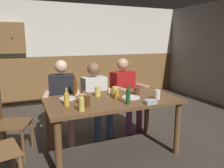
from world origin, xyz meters
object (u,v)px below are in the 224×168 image
object	(u,v)px
table_candle	(109,90)
plate_0	(131,97)
person_0	(62,97)
bottle_1	(67,99)
dining_table	(112,106)
pint_glass_7	(98,92)
pint_glass_5	(81,104)
pint_glass_6	(117,95)
plate_1	(68,98)
pint_glass_0	(136,91)
wall_dart_cabinet	(12,38)
pint_glass_3	(115,92)
pint_glass_2	(157,95)
person_2	(125,91)
bottle_2	(75,87)
bottle_0	(128,96)
pint_glass_1	(82,99)
condiment_caddy	(150,102)
pint_glass_4	(87,101)
chair_empty_near_right	(5,122)
person_1	(96,95)

from	to	relation	value
table_candle	plate_0	bearing A→B (deg)	-65.06
person_0	bottle_1	xyz separation A→B (m)	(-0.09, -0.78, 0.18)
dining_table	plate_0	size ratio (longest dim) A/B	7.15
pint_glass_7	pint_glass_5	bearing A→B (deg)	-124.66
pint_glass_6	dining_table	bearing A→B (deg)	143.51
dining_table	plate_1	size ratio (longest dim) A/B	7.93
pint_glass_0	wall_dart_cabinet	world-z (taller)	wall_dart_cabinet
table_candle	pint_glass_6	bearing A→B (deg)	-94.83
table_candle	pint_glass_3	distance (m)	0.21
wall_dart_cabinet	pint_glass_2	bearing A→B (deg)	-61.68
pint_glass_2	person_0	bearing A→B (deg)	138.63
pint_glass_0	pint_glass_6	size ratio (longest dim) A/B	0.89
person_2	pint_glass_5	world-z (taller)	person_2
pint_glass_5	pint_glass_3	bearing A→B (deg)	36.80
bottle_2	pint_glass_2	xyz separation A→B (m)	(0.94, -0.65, -0.05)
bottle_2	pint_glass_6	world-z (taller)	bottle_2
dining_table	bottle_0	world-z (taller)	bottle_0
bottle_0	pint_glass_1	distance (m)	0.56
pint_glass_0	pint_glass_7	size ratio (longest dim) A/B	0.83
bottle_2	pint_glass_0	xyz separation A→B (m)	(0.82, -0.32, -0.06)
condiment_caddy	pint_glass_0	xyz separation A→B (m)	(0.08, 0.48, 0.03)
person_0	table_candle	distance (m)	0.74
plate_1	pint_glass_2	xyz separation A→B (m)	(1.09, -0.48, 0.05)
pint_glass_0	pint_glass_6	distance (m)	0.38
plate_1	pint_glass_7	bearing A→B (deg)	-3.05
plate_0	plate_1	world-z (taller)	same
pint_glass_4	pint_glass_0	bearing A→B (deg)	18.88
plate_1	pint_glass_7	world-z (taller)	pint_glass_7
bottle_0	pint_glass_0	xyz separation A→B (m)	(0.33, 0.38, -0.04)
plate_1	bottle_2	xyz separation A→B (m)	(0.14, 0.17, 0.10)
plate_0	pint_glass_0	bearing A→B (deg)	40.10
chair_empty_near_right	plate_0	size ratio (longest dim) A/B	3.61
pint_glass_0	pint_glass_1	xyz separation A→B (m)	(-0.85, -0.16, 0.01)
condiment_caddy	wall_dart_cabinet	distance (m)	3.80
bottle_2	pint_glass_2	bearing A→B (deg)	-34.41
pint_glass_2	pint_glass_0	bearing A→B (deg)	110.95
dining_table	table_candle	bearing A→B (deg)	75.78
pint_glass_0	pint_glass_3	size ratio (longest dim) A/B	0.79
pint_glass_5	pint_glass_6	size ratio (longest dim) A/B	1.30
person_0	pint_glass_3	xyz separation A→B (m)	(0.62, -0.60, 0.16)
condiment_caddy	bottle_1	bearing A→B (deg)	161.32
bottle_2	person_1	bearing A→B (deg)	35.50
person_2	bottle_1	distance (m)	1.41
table_candle	pint_glass_2	size ratio (longest dim) A/B	0.65
pint_glass_1	pint_glass_4	xyz separation A→B (m)	(0.02, -0.12, 0.01)
plate_1	bottle_0	bearing A→B (deg)	-39.97
chair_empty_near_right	plate_0	distance (m)	1.69
dining_table	plate_0	world-z (taller)	plate_0
person_0	pint_glass_5	distance (m)	1.05
person_0	pint_glass_0	xyz separation A→B (m)	(0.95, -0.62, 0.14)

